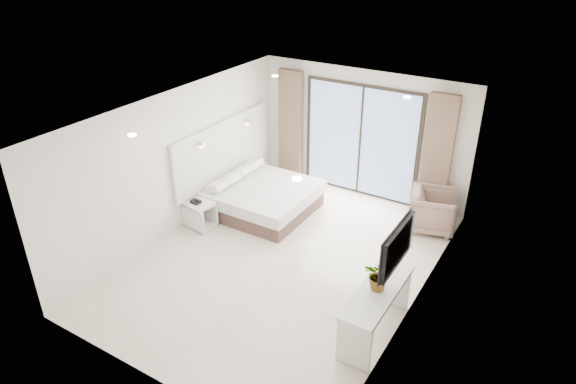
% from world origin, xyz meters
% --- Properties ---
extents(ground, '(6.20, 6.20, 0.00)m').
position_xyz_m(ground, '(0.00, 0.00, 0.00)').
color(ground, beige).
rests_on(ground, ground).
extents(room_shell, '(4.62, 6.22, 2.72)m').
position_xyz_m(room_shell, '(-0.20, 0.87, 1.58)').
color(room_shell, silver).
rests_on(room_shell, ground).
extents(bed, '(1.96, 1.86, 0.69)m').
position_xyz_m(bed, '(-1.33, 1.30, 0.29)').
color(bed, brown).
rests_on(bed, ground).
extents(nightstand, '(0.63, 0.55, 0.51)m').
position_xyz_m(nightstand, '(-2.02, 0.16, 0.26)').
color(nightstand, silver).
rests_on(nightstand, ground).
extents(phone, '(0.19, 0.16, 0.06)m').
position_xyz_m(phone, '(-2.04, 0.12, 0.55)').
color(phone, black).
rests_on(phone, nightstand).
extents(console_desk, '(0.50, 1.60, 0.77)m').
position_xyz_m(console_desk, '(2.04, -0.84, 0.56)').
color(console_desk, silver).
rests_on(console_desk, ground).
extents(plant, '(0.45, 0.49, 0.34)m').
position_xyz_m(plant, '(2.04, -0.81, 0.94)').
color(plant, '#33662D').
rests_on(plant, console_desk).
extents(armchair, '(0.97, 1.01, 0.86)m').
position_xyz_m(armchair, '(1.85, 2.40, 0.43)').
color(armchair, '#7B5D50').
rests_on(armchair, ground).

